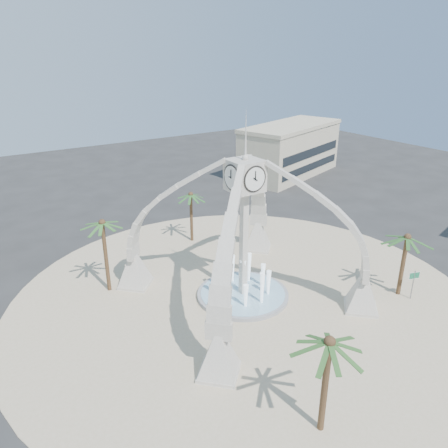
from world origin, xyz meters
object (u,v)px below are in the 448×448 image
street_sign (414,279)px  palm_north (191,195)px  palm_east (407,238)px  palm_west (102,224)px  clock_tower (244,229)px  fountain (243,294)px  palm_south (330,343)px

street_sign → palm_north: bearing=133.8°
palm_north → street_sign: bearing=-65.5°
palm_east → palm_west: 25.86m
clock_tower → fountain: (0.00, 0.00, -6.20)m
street_sign → palm_west: bearing=162.5°
palm_west → fountain: bearing=-38.8°
street_sign → clock_tower: bearing=164.2°
fountain → street_sign: 14.70m
street_sign → palm_south: bearing=-141.7°
palm_west → palm_south: palm_west is taller
clock_tower → palm_south: bearing=-108.3°
palm_north → palm_east: bearing=-64.7°
clock_tower → street_sign: clock_tower is taller
clock_tower → fountain: 6.20m
clock_tower → street_sign: bearing=-35.1°
palm_south → palm_west: bearing=102.3°
fountain → palm_east: (11.76, -7.28, 5.18)m
fountain → street_sign: (11.95, -8.40, 1.70)m
palm_south → palm_east: bearing=22.6°
clock_tower → palm_south: size_ratio=2.62×
palm_east → palm_west: size_ratio=0.86×
clock_tower → palm_east: bearing=-31.7°
palm_east → palm_north: (-9.55, 20.21, -0.04)m
fountain → palm_south: bearing=-108.3°
clock_tower → palm_east: size_ratio=2.86×
fountain → palm_north: palm_north is taller
clock_tower → palm_west: bearing=141.2°
clock_tower → palm_west: (-9.40, 7.56, -0.02)m
clock_tower → palm_west: size_ratio=2.46×
palm_north → fountain: bearing=-99.7°
clock_tower → fountain: clock_tower is taller
palm_east → palm_west: palm_west is taller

